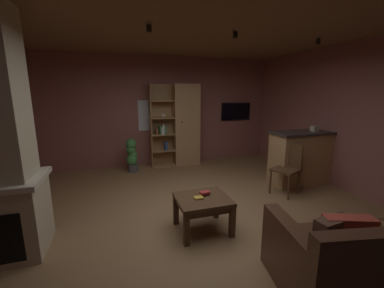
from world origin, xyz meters
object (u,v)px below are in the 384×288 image
bookshelf_cabinet (183,126)px  wall_mounted_tv (236,111)px  leather_couch (366,261)px  potted_floor_plant (132,155)px  coffee_table (203,204)px  dining_chair (288,165)px  table_book_0 (199,198)px  tissue_box (315,129)px  kitchen_bar_counter (305,157)px  table_book_1 (205,193)px

bookshelf_cabinet → wall_mounted_tv: (1.62, 0.21, 0.31)m
leather_couch → potted_floor_plant: (-1.84, 4.33, 0.12)m
coffee_table → dining_chair: 2.08m
potted_floor_plant → wall_mounted_tv: (2.94, 0.47, 0.92)m
leather_couch → table_book_0: leather_couch is taller
tissue_box → table_book_0: size_ratio=1.02×
dining_chair → bookshelf_cabinet: bearing=119.0°
tissue_box → leather_couch: 3.10m
kitchen_bar_counter → table_book_1: bearing=-158.7°
leather_couch → wall_mounted_tv: 5.03m
bookshelf_cabinet → dining_chair: 2.81m
leather_couch → table_book_1: 1.84m
kitchen_bar_counter → dining_chair: size_ratio=1.61×
tissue_box → dining_chair: tissue_box is taller
leather_couch → table_book_1: size_ratio=13.49×
table_book_1 → kitchen_bar_counter: bearing=21.3°
kitchen_bar_counter → leather_couch: 2.94m
table_book_0 → wall_mounted_tv: (2.27, 3.38, 0.85)m
bookshelf_cabinet → table_book_0: (-0.66, -3.17, -0.54)m
coffee_table → potted_floor_plant: bearing=104.1°
tissue_box → table_book_1: size_ratio=0.91×
table_book_1 → potted_floor_plant: potted_floor_plant is taller
bookshelf_cabinet → leather_couch: bookshelf_cabinet is taller
tissue_box → table_book_0: (-2.84, -1.06, -0.66)m
dining_chair → wall_mounted_tv: size_ratio=1.06×
tissue_box → table_book_1: bearing=-160.2°
bookshelf_cabinet → table_book_1: (-0.54, -3.09, -0.51)m
table_book_1 → leather_couch: bearing=-54.9°
table_book_0 → wall_mounted_tv: 4.16m
table_book_0 → potted_floor_plant: potted_floor_plant is taller
tissue_box → table_book_1: (-2.72, -0.98, -0.63)m
bookshelf_cabinet → tissue_box: (2.18, -2.11, 0.12)m
wall_mounted_tv → dining_chair: bearing=-95.9°
bookshelf_cabinet → potted_floor_plant: (-1.33, -0.26, -0.61)m
kitchen_bar_counter → coffee_table: (-2.63, -1.07, -0.16)m
tissue_box → leather_couch: tissue_box is taller
table_book_0 → coffee_table: bearing=10.1°
wall_mounted_tv → table_book_1: bearing=-123.2°
table_book_0 → dining_chair: (2.00, 0.74, 0.05)m
table_book_1 → dining_chair: 2.00m
dining_chair → potted_floor_plant: size_ratio=1.16×
tissue_box → potted_floor_plant: bearing=152.2°
tissue_box → wall_mounted_tv: wall_mounted_tv is taller
kitchen_bar_counter → leather_couch: (-1.52, -2.50, -0.25)m
bookshelf_cabinet → potted_floor_plant: size_ratio=2.60×
bookshelf_cabinet → leather_couch: bearing=-83.6°
tissue_box → dining_chair: (-0.84, -0.31, -0.61)m
table_book_0 → table_book_1: bearing=34.5°
kitchen_bar_counter → table_book_0: (-2.69, -1.08, -0.06)m
potted_floor_plant → table_book_1: bearing=-74.5°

